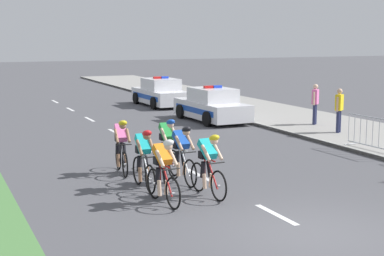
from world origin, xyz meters
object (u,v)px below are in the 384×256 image
object	(u,v)px
cyclist_sixth	(167,144)
cyclist_lead	(163,170)
cyclist_second	(208,164)
cyclist_third	(144,158)
spectator_closest	(315,101)
spectator_middle	(339,107)
crowd_barrier_middle	(373,134)
police_car_nearest	(212,106)
police_car_second	(160,93)
cyclist_fifth	(121,146)
cyclist_fourth	(182,153)

from	to	relation	value
cyclist_sixth	cyclist_lead	bearing A→B (deg)	-112.92
cyclist_second	cyclist_third	size ratio (longest dim) A/B	1.00
cyclist_sixth	spectator_closest	xyz separation A→B (m)	(8.62, 5.23, 0.30)
cyclist_second	cyclist_sixth	size ratio (longest dim) A/B	1.00
cyclist_second	spectator_closest	distance (m)	11.78
cyclist_third	spectator_middle	size ratio (longest dim) A/B	1.03
spectator_closest	crowd_barrier_middle	bearing A→B (deg)	-106.51
crowd_barrier_middle	police_car_nearest	bearing A→B (deg)	99.78
police_car_nearest	spectator_middle	xyz separation A→B (m)	(2.72, -5.46, 0.40)
cyclist_sixth	spectator_closest	world-z (taller)	spectator_closest
cyclist_sixth	crowd_barrier_middle	size ratio (longest dim) A/B	0.74
crowd_barrier_middle	spectator_closest	bearing A→B (deg)	73.49
cyclist_second	spectator_middle	size ratio (longest dim) A/B	1.03
cyclist_lead	police_car_second	xyz separation A→B (m)	(6.74, 17.93, -0.11)
cyclist_third	spectator_closest	size ratio (longest dim) A/B	1.03
police_car_second	spectator_closest	world-z (taller)	spectator_closest
cyclist_third	cyclist_sixth	xyz separation A→B (m)	(1.21, 1.50, 0.00)
cyclist_second	cyclist_fifth	xyz separation A→B (m)	(-1.18, 3.08, 0.00)
police_car_second	spectator_middle	bearing A→B (deg)	-77.11
cyclist_sixth	crowd_barrier_middle	bearing A→B (deg)	-1.51
cyclist_lead	cyclist_second	bearing A→B (deg)	8.53
cyclist_second	crowd_barrier_middle	bearing A→B (deg)	19.97
cyclist_lead	spectator_closest	xyz separation A→B (m)	(9.86, 8.16, 0.30)
cyclist_fourth	police_car_nearest	world-z (taller)	police_car_nearest
cyclist_fifth	spectator_middle	bearing A→B (deg)	16.51
cyclist_second	cyclist_fourth	distance (m)	1.41
cyclist_sixth	police_car_nearest	bearing A→B (deg)	57.35
cyclist_fifth	police_car_nearest	xyz separation A→B (m)	(6.71, 8.25, -0.11)
cyclist_second	cyclist_sixth	xyz separation A→B (m)	(0.04, 2.75, 0.00)
cyclist_third	cyclist_sixth	bearing A→B (deg)	51.26
cyclist_sixth	spectator_middle	distance (m)	8.80
cyclist_sixth	police_car_second	distance (m)	15.98
cyclist_second	crowd_barrier_middle	xyz separation A→B (m)	(7.05, 2.56, -0.14)
cyclist_third	cyclist_fourth	world-z (taller)	same
cyclist_fourth	cyclist_sixth	xyz separation A→B (m)	(0.12, 1.33, 0.00)
cyclist_fifth	police_car_nearest	distance (m)	10.64
cyclist_lead	police_car_second	bearing A→B (deg)	69.41
cyclist_fourth	spectator_middle	distance (m)	9.46
cyclist_second	cyclist_fifth	bearing A→B (deg)	110.91
police_car_nearest	police_car_second	world-z (taller)	same
cyclist_fourth	crowd_barrier_middle	bearing A→B (deg)	9.16
cyclist_third	crowd_barrier_middle	distance (m)	8.33
cyclist_second	crowd_barrier_middle	world-z (taller)	cyclist_second
cyclist_third	spectator_middle	distance (m)	10.51
cyclist_second	cyclist_sixth	distance (m)	2.75
cyclist_sixth	spectator_closest	size ratio (longest dim) A/B	1.03
cyclist_fifth	spectator_closest	distance (m)	10.99
police_car_second	spectator_middle	world-z (taller)	spectator_middle
spectator_middle	cyclist_fourth	bearing A→B (deg)	-151.83
spectator_middle	spectator_closest	bearing A→B (deg)	79.22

